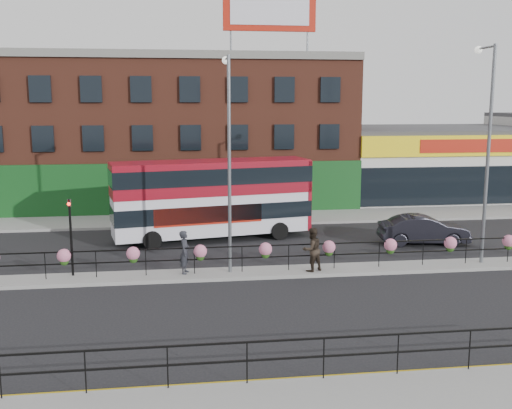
{
  "coord_description": "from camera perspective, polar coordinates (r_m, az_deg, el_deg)",
  "views": [
    {
      "loc": [
        -3.69,
        -24.3,
        7.25
      ],
      "look_at": [
        0.0,
        3.0,
        2.5
      ],
      "focal_mm": 42.0,
      "sensor_mm": 36.0,
      "label": 1
    }
  ],
  "objects": [
    {
      "name": "pedestrian_a",
      "position": [
        25.19,
        -6.79,
        -4.52
      ],
      "size": [
        0.86,
        0.74,
        1.81
      ],
      "primitive_type": "imported",
      "rotation": [
        0.0,
        0.0,
        1.33
      ],
      "color": "#22232A",
      "rests_on": "median"
    },
    {
      "name": "south_railing",
      "position": [
        15.62,
        -0.86,
        -13.96
      ],
      "size": [
        20.04,
        0.05,
        1.12
      ],
      "color": "black",
      "rests_on": "south_pavement"
    },
    {
      "name": "median",
      "position": [
        25.6,
        0.9,
        -6.49
      ],
      "size": [
        60.0,
        1.6,
        0.15
      ],
      "primitive_type": "cube",
      "color": "gray",
      "rests_on": "ground"
    },
    {
      "name": "double_decker_bus",
      "position": [
        31.53,
        -4.14,
        1.25
      ],
      "size": [
        10.69,
        4.38,
        4.21
      ],
      "color": "silver",
      "rests_on": "ground"
    },
    {
      "name": "traffic_light_median",
      "position": [
        25.52,
        -17.28,
        -1.46
      ],
      "size": [
        0.15,
        0.28,
        3.65
      ],
      "color": "black",
      "rests_on": "median"
    },
    {
      "name": "car",
      "position": [
        31.97,
        15.67,
        -2.33
      ],
      "size": [
        2.62,
        4.88,
        1.49
      ],
      "primitive_type": "imported",
      "rotation": [
        0.0,
        0.0,
        1.45
      ],
      "color": "black",
      "rests_on": "ground"
    },
    {
      "name": "median_railing",
      "position": [
        25.35,
        0.91,
        -4.39
      ],
      "size": [
        30.04,
        0.56,
        1.23
      ],
      "color": "black",
      "rests_on": "median"
    },
    {
      "name": "lamp_column_west",
      "position": [
        24.74,
        -2.62,
        5.63
      ],
      "size": [
        0.32,
        1.57,
        8.97
      ],
      "color": "slate",
      "rests_on": "median"
    },
    {
      "name": "yellow_line_inner",
      "position": [
        16.71,
        6.08,
        -15.97
      ],
      "size": [
        60.0,
        0.1,
        0.01
      ],
      "primitive_type": "cube",
      "color": "gold",
      "rests_on": "ground"
    },
    {
      "name": "pedestrian_b",
      "position": [
        25.43,
        5.34,
        -4.29
      ],
      "size": [
        1.43,
        1.38,
        1.87
      ],
      "primitive_type": "imported",
      "rotation": [
        0.0,
        0.0,
        3.55
      ],
      "color": "black",
      "rests_on": "median"
    },
    {
      "name": "ground",
      "position": [
        25.63,
        0.9,
        -6.65
      ],
      "size": [
        120.0,
        120.0,
        0.0
      ],
      "primitive_type": "plane",
      "color": "black",
      "rests_on": "ground"
    },
    {
      "name": "supermarket",
      "position": [
        48.61,
        16.28,
        3.96
      ],
      "size": [
        15.0,
        12.25,
        5.3
      ],
      "color": "silver",
      "rests_on": "ground"
    },
    {
      "name": "billboard",
      "position": [
        40.21,
        1.31,
        18.26
      ],
      "size": [
        6.0,
        0.29,
        4.4
      ],
      "color": "#A51A0B",
      "rests_on": "brick_building"
    },
    {
      "name": "lamp_column_east",
      "position": [
        28.09,
        21.1,
        6.17
      ],
      "size": [
        0.34,
        1.67,
        9.53
      ],
      "color": "slate",
      "rests_on": "median"
    },
    {
      "name": "yellow_line_outer",
      "position": [
        16.55,
        6.23,
        -16.23
      ],
      "size": [
        60.0,
        0.1,
        0.01
      ],
      "primitive_type": "cube",
      "color": "gold",
      "rests_on": "ground"
    },
    {
      "name": "brick_building",
      "position": [
        44.31,
        -8.15,
        6.94
      ],
      "size": [
        25.0,
        12.21,
        10.3
      ],
      "color": "brown",
      "rests_on": "ground"
    },
    {
      "name": "north_pavement",
      "position": [
        37.19,
        -1.86,
        -1.35
      ],
      "size": [
        60.0,
        4.0,
        0.15
      ],
      "primitive_type": "cube",
      "color": "gray",
      "rests_on": "ground"
    }
  ]
}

